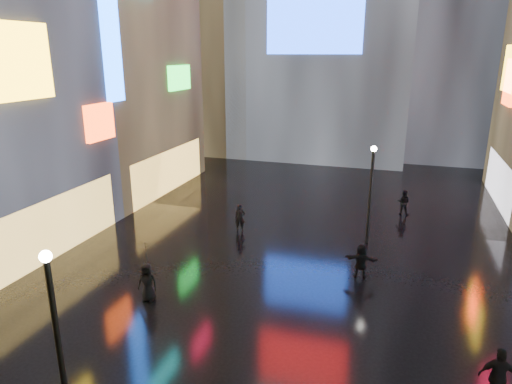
% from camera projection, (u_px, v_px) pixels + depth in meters
% --- Properties ---
extents(ground, '(140.00, 140.00, 0.00)m').
position_uv_depth(ground, '(301.00, 239.00, 24.54)').
color(ground, black).
rests_on(ground, ground).
extents(building_left_far, '(10.28, 12.00, 22.00)m').
position_uv_depth(building_left_far, '(98.00, 32.00, 31.47)').
color(building_left_far, black).
rests_on(building_left_far, ground).
extents(tower_flank_left, '(10.00, 10.00, 26.00)m').
position_uv_depth(tower_flank_left, '(214.00, 17.00, 44.86)').
color(tower_flank_left, black).
rests_on(tower_flank_left, ground).
extents(lamp_near, '(0.30, 0.30, 5.20)m').
position_uv_depth(lamp_near, '(57.00, 334.00, 11.30)').
color(lamp_near, black).
rests_on(lamp_near, ground).
extents(lamp_far, '(0.30, 0.30, 5.20)m').
position_uv_depth(lamp_far, '(371.00, 189.00, 23.25)').
color(lamp_far, black).
rests_on(lamp_far, ground).
extents(pedestrian_3, '(1.07, 0.46, 1.80)m').
position_uv_depth(pedestrian_3, '(499.00, 377.00, 12.82)').
color(pedestrian_3, black).
rests_on(pedestrian_3, ground).
extents(pedestrian_4, '(0.85, 0.62, 1.60)m').
position_uv_depth(pedestrian_4, '(147.00, 282.00, 18.30)').
color(pedestrian_4, black).
rests_on(pedestrian_4, ground).
extents(pedestrian_5, '(1.47, 0.50, 1.57)m').
position_uv_depth(pedestrian_5, '(361.00, 261.00, 20.18)').
color(pedestrian_5, black).
rests_on(pedestrian_5, ground).
extents(pedestrian_6, '(0.65, 0.53, 1.56)m').
position_uv_depth(pedestrian_6, '(240.00, 218.00, 25.47)').
color(pedestrian_6, black).
rests_on(pedestrian_6, ground).
extents(pedestrian_7, '(0.85, 0.71, 1.55)m').
position_uv_depth(pedestrian_7, '(404.00, 202.00, 28.12)').
color(pedestrian_7, black).
rests_on(pedestrian_7, ground).
extents(umbrella_2, '(1.46, 1.46, 0.94)m').
position_uv_depth(umbrella_2, '(145.00, 253.00, 17.93)').
color(umbrella_2, black).
rests_on(umbrella_2, pedestrian_4).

